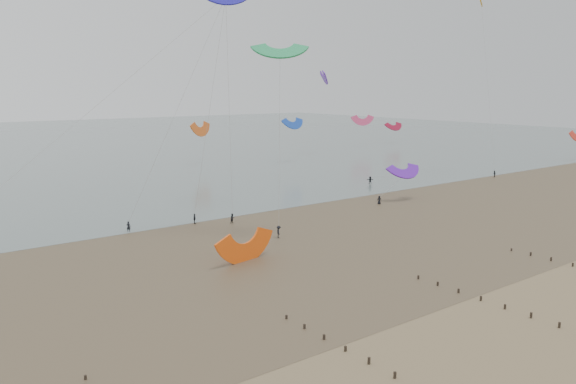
% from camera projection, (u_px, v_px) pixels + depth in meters
% --- Properties ---
extents(ground, '(500.00, 500.00, 0.00)m').
position_uv_depth(ground, '(494.00, 325.00, 49.65)').
color(ground, brown).
rests_on(ground, ground).
extents(sea_and_shore, '(500.00, 665.00, 0.03)m').
position_uv_depth(sea_and_shore, '(246.00, 246.00, 74.37)').
color(sea_and_shore, '#475654').
rests_on(sea_and_shore, ground).
extents(kitesurfer_lead, '(0.69, 0.65, 1.58)m').
position_uv_depth(kitesurfer_lead, '(129.00, 227.00, 81.45)').
color(kitesurfer_lead, black).
rests_on(kitesurfer_lead, ground).
extents(kitesurfers, '(112.86, 25.54, 1.73)m').
position_uv_depth(kitesurfers, '(324.00, 202.00, 99.19)').
color(kitesurfers, black).
rests_on(kitesurfers, ground).
extents(grounded_kite, '(8.56, 7.21, 4.20)m').
position_uv_depth(grounded_kite, '(246.00, 261.00, 67.96)').
color(grounded_kite, '#FF5710').
rests_on(grounded_kite, ground).
extents(kites_airborne, '(237.02, 120.26, 45.09)m').
position_uv_depth(kites_airborne, '(92.00, 93.00, 117.96)').
color(kites_airborne, maroon).
rests_on(kites_airborne, ground).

